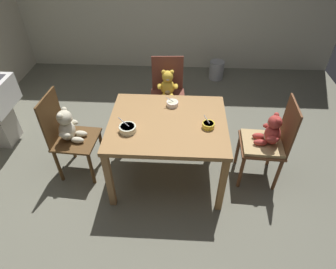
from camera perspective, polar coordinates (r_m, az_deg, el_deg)
ground_plane at (r=3.13m, az=-0.05°, el=-8.06°), size 5.20×5.20×0.04m
dining_table at (r=2.68m, az=-0.06°, el=1.23°), size 1.10×0.92×0.71m
teddy_chair_near_left at (r=2.97m, az=-19.45°, el=0.66°), size 0.44×0.43×0.93m
teddy_chair_near_right at (r=2.90m, az=19.62°, el=-0.74°), size 0.43×0.43×0.93m
teddy_chair_far_center at (r=3.48m, az=-0.07°, el=9.15°), size 0.44×0.43×0.88m
porridge_bowl_white_far_center at (r=2.83m, az=0.88°, el=6.25°), size 0.12×0.12×0.11m
porridge_bowl_yellow_near_right at (r=2.57m, az=8.13°, el=1.89°), size 0.11×0.11×0.11m
porridge_bowl_cream_near_left at (r=2.53m, az=-8.14°, el=1.20°), size 0.16×0.15×0.13m
metal_pail at (r=4.79m, az=9.74°, el=12.68°), size 0.23×0.23×0.29m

